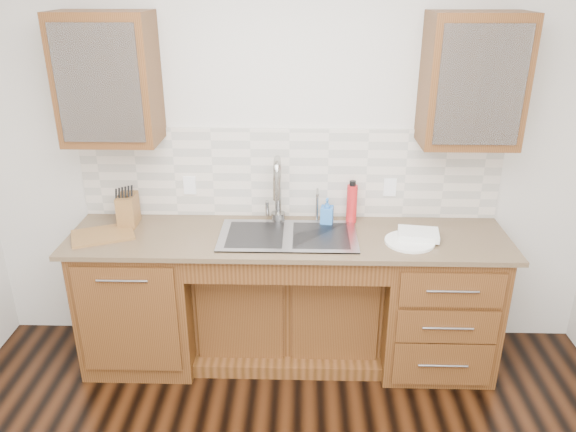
{
  "coord_description": "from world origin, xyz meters",
  "views": [
    {
      "loc": [
        0.09,
        -1.69,
        2.37
      ],
      "look_at": [
        0.0,
        1.4,
        1.05
      ],
      "focal_mm": 35.0,
      "sensor_mm": 36.0,
      "label": 1
    }
  ],
  "objects_px": {
    "soap_bottle": "(327,211)",
    "water_bottle": "(352,204)",
    "knife_block": "(128,210)",
    "cutting_board": "(103,235)",
    "plate": "(410,242)"
  },
  "relations": [
    {
      "from": "soap_bottle",
      "to": "water_bottle",
      "type": "distance_m",
      "value": 0.17
    },
    {
      "from": "water_bottle",
      "to": "plate",
      "type": "height_order",
      "value": "water_bottle"
    },
    {
      "from": "water_bottle",
      "to": "plate",
      "type": "relative_size",
      "value": 0.84
    },
    {
      "from": "knife_block",
      "to": "cutting_board",
      "type": "xyz_separation_m",
      "value": [
        -0.11,
        -0.19,
        -0.09
      ]
    },
    {
      "from": "soap_bottle",
      "to": "cutting_board",
      "type": "xyz_separation_m",
      "value": [
        -1.38,
        -0.22,
        -0.08
      ]
    },
    {
      "from": "soap_bottle",
      "to": "cutting_board",
      "type": "bearing_deg",
      "value": -162.23
    },
    {
      "from": "soap_bottle",
      "to": "knife_block",
      "type": "relative_size",
      "value": 0.88
    },
    {
      "from": "soap_bottle",
      "to": "water_bottle",
      "type": "bearing_deg",
      "value": 21.47
    },
    {
      "from": "soap_bottle",
      "to": "cutting_board",
      "type": "relative_size",
      "value": 0.48
    },
    {
      "from": "water_bottle",
      "to": "knife_block",
      "type": "distance_m",
      "value": 1.43
    },
    {
      "from": "plate",
      "to": "knife_block",
      "type": "xyz_separation_m",
      "value": [
        -1.75,
        0.23,
        0.09
      ]
    },
    {
      "from": "soap_bottle",
      "to": "water_bottle",
      "type": "height_order",
      "value": "water_bottle"
    },
    {
      "from": "plate",
      "to": "water_bottle",
      "type": "bearing_deg",
      "value": 137.17
    },
    {
      "from": "cutting_board",
      "to": "knife_block",
      "type": "bearing_deg",
      "value": 59.04
    },
    {
      "from": "water_bottle",
      "to": "soap_bottle",
      "type": "bearing_deg",
      "value": -167.05
    }
  ]
}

